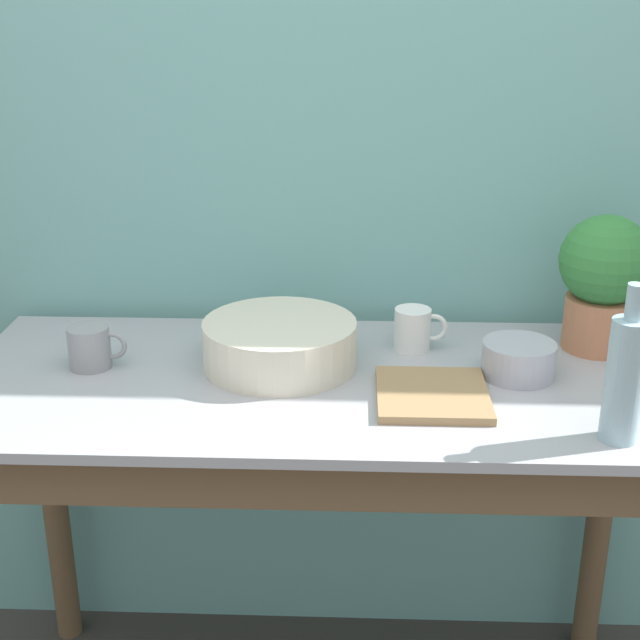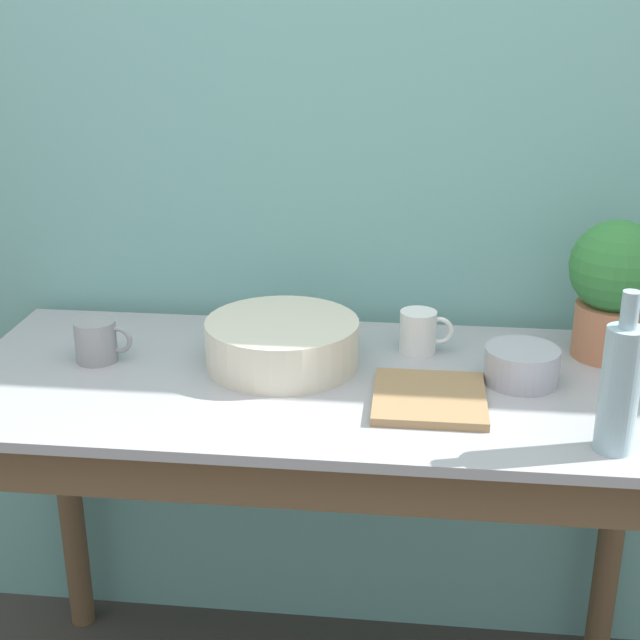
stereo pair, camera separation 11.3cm
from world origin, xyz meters
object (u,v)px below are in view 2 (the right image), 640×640
Objects in this scene: potted_plant at (615,284)px; mug_grey at (97,341)px; bowl_small_steel at (521,365)px; bottle_tall at (620,386)px; mug_white at (419,332)px; tray_board at (429,398)px; bowl_wash_large at (282,343)px.

potted_plant reaches higher than mug_grey.
bottle_tall is at bearing -63.95° from bowl_small_steel.
bottle_tall is at bearing -50.05° from mug_white.
mug_white is at bearing 129.95° from bottle_tall.
potted_plant is at bearing 3.23° from mug_white.
bowl_wash_large is at bearing 154.30° from tray_board.
mug_white is 0.24m from tray_board.
bowl_small_steel is (0.46, -0.03, -0.01)m from bowl_wash_large.
bowl_wash_large reaches higher than mug_white.
mug_white is 0.94× the size of mug_grey.
mug_grey is at bearing -169.70° from mug_white.
bottle_tall is 2.34× the size of mug_grey.
mug_white is at bearing 146.78° from bowl_small_steel.
mug_white reaches higher than tray_board.
mug_grey is 0.84m from bowl_small_steel.
mug_white is at bearing 19.38° from bowl_wash_large.
mug_grey reaches higher than tray_board.
bowl_wash_large is at bearing 154.18° from bottle_tall.
bowl_small_steel is 0.65× the size of tray_board.
potted_plant reaches higher than bowl_small_steel.
mug_white is 0.23m from bowl_small_steel.
potted_plant is 2.57× the size of mug_white.
mug_white is 0.78× the size of bowl_small_steel.
potted_plant reaches higher than bowl_wash_large.
potted_plant is at bearing 80.91° from bottle_tall.
tray_board is at bearing -144.54° from potted_plant.
tray_board is at bearing -10.11° from mug_grey.
potted_plant reaches higher than bottle_tall.
bowl_small_steel is at bearing 31.91° from tray_board.
bottle_tall reaches higher than tray_board.
bowl_small_steel is (-0.19, -0.15, -0.12)m from potted_plant.
potted_plant is 0.47m from tray_board.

